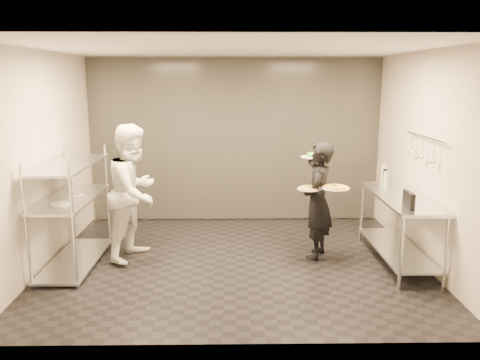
{
  "coord_description": "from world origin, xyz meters",
  "views": [
    {
      "loc": [
        -0.03,
        -5.95,
        2.43
      ],
      "look_at": [
        0.06,
        0.18,
        1.1
      ],
      "focal_mm": 35.0,
      "sensor_mm": 36.0,
      "label": 1
    }
  ],
  "objects_px": {
    "prep_counter": "(399,217)",
    "bottle_green": "(384,175)",
    "pizza_plate_far": "(336,187)",
    "pos_monitor": "(409,200)",
    "pass_rack": "(72,208)",
    "pizza_plate_near": "(309,188)",
    "chef": "(134,192)",
    "bottle_dark": "(384,177)",
    "bottle_clear": "(386,179)",
    "salad_plate": "(311,156)",
    "waiter": "(318,201)"
  },
  "relations": [
    {
      "from": "waiter",
      "to": "pizza_plate_near",
      "type": "bearing_deg",
      "value": -22.21
    },
    {
      "from": "waiter",
      "to": "bottle_green",
      "type": "relative_size",
      "value": 5.66
    },
    {
      "from": "pass_rack",
      "to": "chef",
      "type": "height_order",
      "value": "chef"
    },
    {
      "from": "prep_counter",
      "to": "pizza_plate_near",
      "type": "bearing_deg",
      "value": 178.08
    },
    {
      "from": "waiter",
      "to": "pos_monitor",
      "type": "distance_m",
      "value": 1.25
    },
    {
      "from": "bottle_green",
      "to": "bottle_dark",
      "type": "height_order",
      "value": "bottle_green"
    },
    {
      "from": "chef",
      "to": "bottle_clear",
      "type": "height_order",
      "value": "chef"
    },
    {
      "from": "prep_counter",
      "to": "bottle_clear",
      "type": "relative_size",
      "value": 8.5
    },
    {
      "from": "pizza_plate_far",
      "to": "bottle_green",
      "type": "bearing_deg",
      "value": 38.2
    },
    {
      "from": "prep_counter",
      "to": "bottle_clear",
      "type": "bearing_deg",
      "value": 91.92
    },
    {
      "from": "waiter",
      "to": "pizza_plate_near",
      "type": "xyz_separation_m",
      "value": [
        -0.15,
        -0.15,
        0.22
      ]
    },
    {
      "from": "pass_rack",
      "to": "waiter",
      "type": "height_order",
      "value": "waiter"
    },
    {
      "from": "chef",
      "to": "bottle_clear",
      "type": "distance_m",
      "value": 3.55
    },
    {
      "from": "bottle_dark",
      "to": "bottle_green",
      "type": "bearing_deg",
      "value": 103.52
    },
    {
      "from": "salad_plate",
      "to": "pizza_plate_far",
      "type": "bearing_deg",
      "value": -62.19
    },
    {
      "from": "chef",
      "to": "pizza_plate_near",
      "type": "height_order",
      "value": "chef"
    },
    {
      "from": "pizza_plate_far",
      "to": "pos_monitor",
      "type": "bearing_deg",
      "value": -39.2
    },
    {
      "from": "bottle_clear",
      "to": "prep_counter",
      "type": "bearing_deg",
      "value": -88.08
    },
    {
      "from": "pizza_plate_near",
      "to": "pizza_plate_far",
      "type": "bearing_deg",
      "value": -5.28
    },
    {
      "from": "prep_counter",
      "to": "pos_monitor",
      "type": "height_order",
      "value": "pos_monitor"
    },
    {
      "from": "bottle_green",
      "to": "bottle_dark",
      "type": "relative_size",
      "value": 1.18
    },
    {
      "from": "prep_counter",
      "to": "waiter",
      "type": "xyz_separation_m",
      "value": [
        -1.06,
        0.19,
        0.18
      ]
    },
    {
      "from": "chef",
      "to": "pos_monitor",
      "type": "height_order",
      "value": "chef"
    },
    {
      "from": "pizza_plate_near",
      "to": "pizza_plate_far",
      "type": "relative_size",
      "value": 0.88
    },
    {
      "from": "pizza_plate_near",
      "to": "pos_monitor",
      "type": "height_order",
      "value": "pos_monitor"
    },
    {
      "from": "waiter",
      "to": "salad_plate",
      "type": "distance_m",
      "value": 0.65
    },
    {
      "from": "pizza_plate_near",
      "to": "waiter",
      "type": "bearing_deg",
      "value": 45.93
    },
    {
      "from": "chef",
      "to": "bottle_clear",
      "type": "relative_size",
      "value": 8.73
    },
    {
      "from": "pass_rack",
      "to": "pizza_plate_near",
      "type": "distance_m",
      "value": 3.13
    },
    {
      "from": "bottle_green",
      "to": "chef",
      "type": "bearing_deg",
      "value": -172.93
    },
    {
      "from": "bottle_clear",
      "to": "bottle_dark",
      "type": "height_order",
      "value": "bottle_dark"
    },
    {
      "from": "bottle_clear",
      "to": "salad_plate",
      "type": "bearing_deg",
      "value": -175.33
    },
    {
      "from": "pass_rack",
      "to": "waiter",
      "type": "distance_m",
      "value": 3.28
    },
    {
      "from": "pass_rack",
      "to": "pizza_plate_near",
      "type": "bearing_deg",
      "value": 0.79
    },
    {
      "from": "pizza_plate_near",
      "to": "bottle_green",
      "type": "xyz_separation_m",
      "value": [
        1.19,
        0.64,
        0.04
      ]
    },
    {
      "from": "salad_plate",
      "to": "bottle_clear",
      "type": "bearing_deg",
      "value": 4.67
    },
    {
      "from": "bottle_green",
      "to": "bottle_clear",
      "type": "height_order",
      "value": "bottle_green"
    },
    {
      "from": "pass_rack",
      "to": "pizza_plate_far",
      "type": "relative_size",
      "value": 4.48
    },
    {
      "from": "chef",
      "to": "bottle_clear",
      "type": "bearing_deg",
      "value": -65.24
    },
    {
      "from": "pass_rack",
      "to": "bottle_dark",
      "type": "bearing_deg",
      "value": 8.81
    },
    {
      "from": "bottle_clear",
      "to": "pos_monitor",
      "type": "bearing_deg",
      "value": -94.9
    },
    {
      "from": "chef",
      "to": "pizza_plate_far",
      "type": "bearing_deg",
      "value": -75.56
    },
    {
      "from": "pos_monitor",
      "to": "bottle_dark",
      "type": "distance_m",
      "value": 1.27
    },
    {
      "from": "prep_counter",
      "to": "bottle_green",
      "type": "relative_size",
      "value": 6.36
    },
    {
      "from": "pos_monitor",
      "to": "bottle_dark",
      "type": "bearing_deg",
      "value": 85.62
    },
    {
      "from": "pass_rack",
      "to": "pizza_plate_far",
      "type": "height_order",
      "value": "pass_rack"
    },
    {
      "from": "waiter",
      "to": "pos_monitor",
      "type": "relative_size",
      "value": 5.78
    },
    {
      "from": "chef",
      "to": "pizza_plate_far",
      "type": "relative_size",
      "value": 5.18
    },
    {
      "from": "chef",
      "to": "bottle_dark",
      "type": "bearing_deg",
      "value": -63.8
    },
    {
      "from": "pizza_plate_near",
      "to": "pizza_plate_far",
      "type": "xyz_separation_m",
      "value": [
        0.34,
        -0.03,
        0.02
      ]
    }
  ]
}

